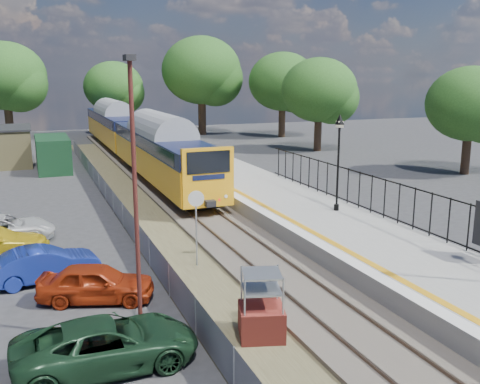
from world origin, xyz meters
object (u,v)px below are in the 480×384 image
car_green (107,344)px  car_white (2,229)px  speed_sign (196,215)px  car_blue (44,264)px  carpark_lamp (135,188)px  victorian_lamp_north (339,140)px  brick_plinth (262,307)px  car_red (96,283)px  train (132,134)px

car_green → car_white: (-2.84, 12.20, -0.02)m
speed_sign → car_blue: bearing=-170.2°
carpark_lamp → car_green: 4.01m
victorian_lamp_north → speed_sign: (-7.80, -2.62, -2.22)m
brick_plinth → car_red: (-3.97, 4.30, -0.32)m
train → car_white: bearing=-115.1°
car_red → car_blue: (-1.51, 2.47, -0.00)m
car_green → car_red: (0.26, 4.28, -0.01)m
victorian_lamp_north → car_white: size_ratio=1.03×
carpark_lamp → car_blue: size_ratio=2.02×
train → car_blue: (-7.99, -25.86, -1.71)m
speed_sign → car_blue: (-5.49, 0.64, -1.45)m
speed_sign → car_red: bearing=-138.8°
train → car_red: 29.12m
car_green → car_blue: (-1.25, 6.75, -0.01)m
car_red → car_blue: size_ratio=0.97×
car_white → car_blue: bearing=-164.8°
victorian_lamp_north → car_green: size_ratio=1.00×
train → carpark_lamp: (-5.69, -31.60, 2.03)m
victorian_lamp_north → car_white: bearing=166.9°
victorian_lamp_north → carpark_lamp: carpark_lamp is taller
brick_plinth → car_green: 4.24m
speed_sign → car_green: 7.58m
car_white → carpark_lamp: bearing=-161.9°
car_white → speed_sign: bearing=-131.8°
speed_sign → car_red: size_ratio=0.81×
car_green → car_white: car_green is taller
brick_plinth → speed_sign: (0.01, 6.13, 1.13)m
carpark_lamp → car_green: (-1.05, -1.01, -3.73)m
speed_sign → car_white: (-7.08, 6.09, -1.46)m
car_green → car_red: 4.29m
car_red → speed_sign: bearing=-46.3°
victorian_lamp_north → car_red: bearing=-159.3°
train → car_blue: bearing=-107.2°
carpark_lamp → car_green: size_ratio=1.68×
speed_sign → car_white: speed_sign is taller
speed_sign → carpark_lamp: 6.44m
car_red → carpark_lamp: bearing=-147.3°
train → car_green: bearing=-101.7°
car_red → car_blue: 2.90m
brick_plinth → speed_sign: bearing=89.9°
carpark_lamp → car_red: bearing=103.7°
brick_plinth → car_red: brick_plinth is taller
victorian_lamp_north → carpark_lamp: (-10.99, -7.71, 0.07)m
car_white → car_red: bearing=-159.8°
car_green → car_blue: bearing=8.9°
brick_plinth → carpark_lamp: (-3.18, 1.04, 3.42)m
speed_sign → car_white: size_ratio=0.67×
speed_sign → carpark_lamp: carpark_lamp is taller
speed_sign → car_red: 4.62m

